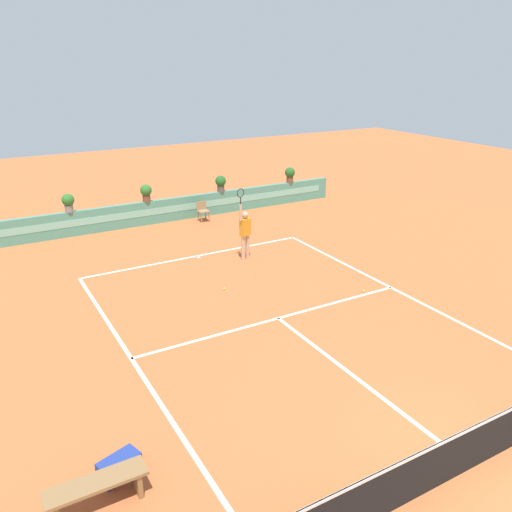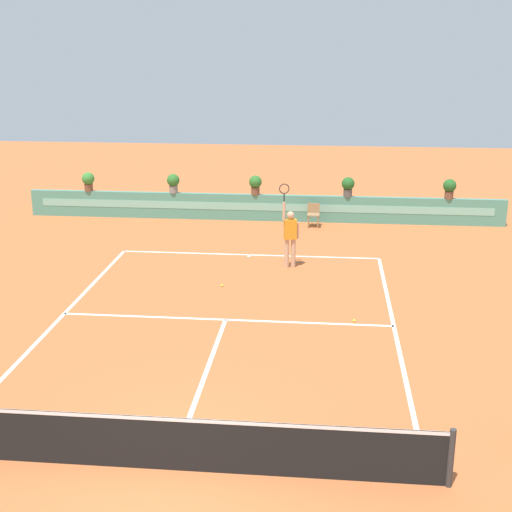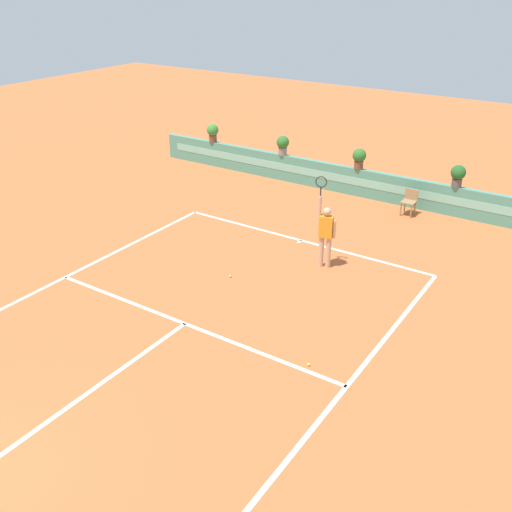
{
  "view_description": "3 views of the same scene",
  "coord_description": "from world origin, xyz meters",
  "px_view_note": "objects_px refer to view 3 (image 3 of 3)",
  "views": [
    {
      "loc": [
        -6.88,
        -4.41,
        6.72
      ],
      "look_at": [
        0.54,
        8.57,
        1.0
      ],
      "focal_mm": 36.9,
      "sensor_mm": 36.0,
      "label": 1
    },
    {
      "loc": [
        2.37,
        -9.79,
        6.71
      ],
      "look_at": [
        0.54,
        8.57,
        1.0
      ],
      "focal_mm": 50.01,
      "sensor_mm": 36.0,
      "label": 2
    },
    {
      "loc": [
        7.65,
        -2.22,
        7.41
      ],
      "look_at": [
        0.54,
        8.57,
        1.0
      ],
      "focal_mm": 40.96,
      "sensor_mm": 36.0,
      "label": 3
    }
  ],
  "objects_px": {
    "potted_plant_far_left": "(213,132)",
    "potted_plant_left": "(283,144)",
    "tennis_player": "(326,232)",
    "ball_kid_chair": "(409,201)",
    "tennis_ball_mid_court": "(309,365)",
    "potted_plant_centre": "(359,157)",
    "potted_plant_right": "(458,175)",
    "tennis_ball_near_baseline": "(230,276)"
  },
  "relations": [
    {
      "from": "tennis_ball_near_baseline",
      "to": "potted_plant_left",
      "type": "relative_size",
      "value": 0.09
    },
    {
      "from": "tennis_ball_mid_court",
      "to": "tennis_player",
      "type": "bearing_deg",
      "value": 113.48
    },
    {
      "from": "potted_plant_left",
      "to": "potted_plant_centre",
      "type": "xyz_separation_m",
      "value": [
        3.13,
        0.0,
        0.0
      ]
    },
    {
      "from": "tennis_ball_mid_court",
      "to": "potted_plant_left",
      "type": "bearing_deg",
      "value": 123.73
    },
    {
      "from": "potted_plant_far_left",
      "to": "potted_plant_centre",
      "type": "height_order",
      "value": "same"
    },
    {
      "from": "tennis_ball_near_baseline",
      "to": "potted_plant_left",
      "type": "distance_m",
      "value": 8.25
    },
    {
      "from": "tennis_player",
      "to": "potted_plant_far_left",
      "type": "distance_m",
      "value": 9.85
    },
    {
      "from": "tennis_player",
      "to": "tennis_ball_near_baseline",
      "type": "xyz_separation_m",
      "value": [
        -1.79,
        -1.94,
        -1.02
      ]
    },
    {
      "from": "tennis_ball_mid_court",
      "to": "potted_plant_right",
      "type": "distance_m",
      "value": 9.91
    },
    {
      "from": "tennis_player",
      "to": "potted_plant_far_left",
      "type": "xyz_separation_m",
      "value": [
        -8.06,
        5.64,
        0.36
      ]
    },
    {
      "from": "potted_plant_left",
      "to": "potted_plant_centre",
      "type": "relative_size",
      "value": 1.0
    },
    {
      "from": "tennis_ball_mid_court",
      "to": "potted_plant_right",
      "type": "height_order",
      "value": "potted_plant_right"
    },
    {
      "from": "ball_kid_chair",
      "to": "potted_plant_right",
      "type": "relative_size",
      "value": 1.17
    },
    {
      "from": "potted_plant_far_left",
      "to": "tennis_player",
      "type": "bearing_deg",
      "value": -35.01
    },
    {
      "from": "tennis_ball_near_baseline",
      "to": "tennis_ball_mid_court",
      "type": "xyz_separation_m",
      "value": [
        3.6,
        -2.24,
        0.0
      ]
    },
    {
      "from": "tennis_ball_near_baseline",
      "to": "potted_plant_right",
      "type": "bearing_deg",
      "value": 64.4
    },
    {
      "from": "tennis_player",
      "to": "tennis_ball_near_baseline",
      "type": "relative_size",
      "value": 38.01
    },
    {
      "from": "ball_kid_chair",
      "to": "potted_plant_centre",
      "type": "height_order",
      "value": "potted_plant_centre"
    },
    {
      "from": "potted_plant_left",
      "to": "tennis_ball_mid_court",
      "type": "bearing_deg",
      "value": -56.27
    },
    {
      "from": "tennis_ball_near_baseline",
      "to": "potted_plant_far_left",
      "type": "distance_m",
      "value": 9.93
    },
    {
      "from": "potted_plant_centre",
      "to": "potted_plant_left",
      "type": "bearing_deg",
      "value": 180.0
    },
    {
      "from": "tennis_player",
      "to": "ball_kid_chair",
      "type": "bearing_deg",
      "value": 83.01
    },
    {
      "from": "tennis_ball_near_baseline",
      "to": "potted_plant_far_left",
      "type": "height_order",
      "value": "potted_plant_far_left"
    },
    {
      "from": "potted_plant_right",
      "to": "potted_plant_left",
      "type": "distance_m",
      "value": 6.58
    },
    {
      "from": "potted_plant_right",
      "to": "potted_plant_centre",
      "type": "xyz_separation_m",
      "value": [
        -3.45,
        0.0,
        0.0
      ]
    },
    {
      "from": "tennis_ball_near_baseline",
      "to": "potted_plant_left",
      "type": "xyz_separation_m",
      "value": [
        -2.95,
        7.58,
        1.38
      ]
    },
    {
      "from": "potted_plant_right",
      "to": "potted_plant_centre",
      "type": "height_order",
      "value": "same"
    },
    {
      "from": "tennis_player",
      "to": "potted_plant_left",
      "type": "distance_m",
      "value": 7.38
    },
    {
      "from": "ball_kid_chair",
      "to": "potted_plant_right",
      "type": "xyz_separation_m",
      "value": [
        1.24,
        0.73,
        0.93
      ]
    },
    {
      "from": "tennis_player",
      "to": "potted_plant_left",
      "type": "height_order",
      "value": "tennis_player"
    },
    {
      "from": "tennis_ball_near_baseline",
      "to": "tennis_ball_mid_court",
      "type": "height_order",
      "value": "same"
    },
    {
      "from": "potted_plant_far_left",
      "to": "potted_plant_left",
      "type": "distance_m",
      "value": 3.32
    },
    {
      "from": "ball_kid_chair",
      "to": "potted_plant_far_left",
      "type": "distance_m",
      "value": 8.74
    },
    {
      "from": "tennis_player",
      "to": "tennis_ball_mid_court",
      "type": "relative_size",
      "value": 38.01
    },
    {
      "from": "ball_kid_chair",
      "to": "tennis_player",
      "type": "height_order",
      "value": "tennis_player"
    },
    {
      "from": "tennis_player",
      "to": "potted_plant_far_left",
      "type": "bearing_deg",
      "value": 144.99
    },
    {
      "from": "ball_kid_chair",
      "to": "potted_plant_centre",
      "type": "xyz_separation_m",
      "value": [
        -2.21,
        0.73,
        0.93
      ]
    },
    {
      "from": "potted_plant_right",
      "to": "potted_plant_left",
      "type": "bearing_deg",
      "value": 180.0
    },
    {
      "from": "tennis_ball_mid_court",
      "to": "potted_plant_far_left",
      "type": "height_order",
      "value": "potted_plant_far_left"
    },
    {
      "from": "potted_plant_right",
      "to": "ball_kid_chair",
      "type": "bearing_deg",
      "value": -149.47
    },
    {
      "from": "tennis_ball_mid_court",
      "to": "potted_plant_far_left",
      "type": "relative_size",
      "value": 0.09
    },
    {
      "from": "tennis_ball_mid_court",
      "to": "potted_plant_centre",
      "type": "height_order",
      "value": "potted_plant_centre"
    }
  ]
}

